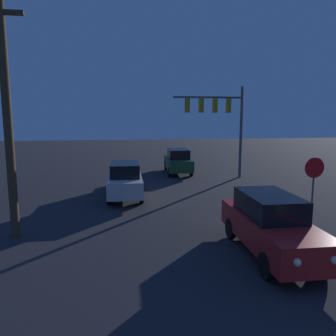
{
  "coord_description": "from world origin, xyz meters",
  "views": [
    {
      "loc": [
        -2.24,
        0.68,
        3.93
      ],
      "look_at": [
        0.0,
        15.17,
        1.67
      ],
      "focal_mm": 35.0,
      "sensor_mm": 36.0,
      "label": 1
    }
  ],
  "objects": [
    {
      "name": "car_near",
      "position": [
        2.07,
        9.19,
        0.88
      ],
      "size": [
        1.73,
        4.58,
        1.74
      ],
      "rotation": [
        0.0,
        0.0,
        3.12
      ],
      "color": "#B21E1E",
      "rests_on": "ground_plane"
    },
    {
      "name": "stop_sign",
      "position": [
        5.17,
        12.01,
        1.72
      ],
      "size": [
        0.79,
        0.07,
        2.44
      ],
      "color": "#4C4C51",
      "rests_on": "ground_plane"
    },
    {
      "name": "traffic_signal_mast",
      "position": [
        4.31,
        21.21,
        4.14
      ],
      "size": [
        4.59,
        0.3,
        5.91
      ],
      "color": "#4C4C51",
      "rests_on": "ground_plane"
    },
    {
      "name": "car_far",
      "position": [
        1.98,
        23.38,
        0.88
      ],
      "size": [
        1.85,
        4.61,
        1.74
      ],
      "rotation": [
        0.0,
        0.0,
        -0.06
      ],
      "color": "#1E4728",
      "rests_on": "ground_plane"
    },
    {
      "name": "car_mid",
      "position": [
        -1.91,
        16.79,
        0.88
      ],
      "size": [
        1.73,
        4.58,
        1.74
      ],
      "rotation": [
        0.0,
        0.0,
        -0.02
      ],
      "color": "beige",
      "rests_on": "ground_plane"
    },
    {
      "name": "utility_pole",
      "position": [
        -5.66,
        11.78,
        4.07
      ],
      "size": [
        1.38,
        0.28,
        7.87
      ],
      "color": "#4C3823",
      "rests_on": "ground_plane"
    }
  ]
}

